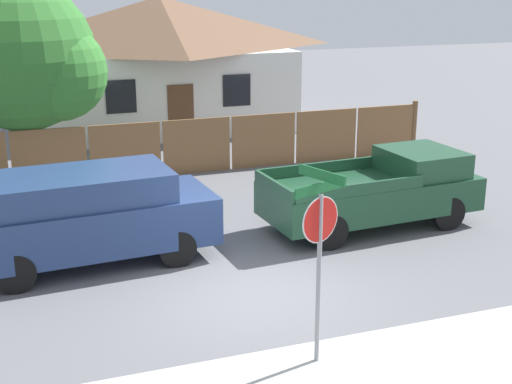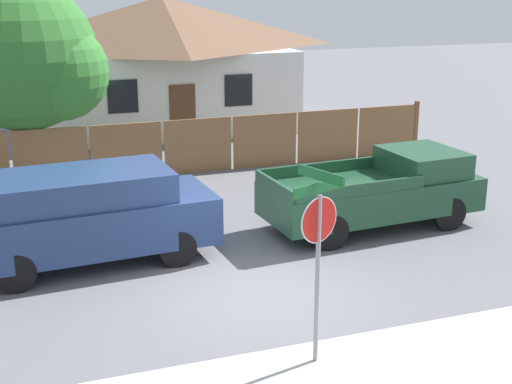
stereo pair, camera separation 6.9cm
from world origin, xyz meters
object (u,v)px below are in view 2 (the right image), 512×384
object	(u,v)px
orange_pickup	(379,191)
stop_sign	(319,235)
red_suv	(87,214)
oak_tree	(30,60)
house	(164,61)

from	to	relation	value
orange_pickup	stop_sign	size ratio (longest dim) A/B	1.70
red_suv	stop_sign	distance (m)	5.79
oak_tree	stop_sign	xyz separation A→B (m)	(3.29, -11.62, -1.35)
oak_tree	orange_pickup	world-z (taller)	oak_tree
house	orange_pickup	distance (m)	12.85
house	red_suv	bearing A→B (deg)	-109.05
orange_pickup	stop_sign	world-z (taller)	stop_sign
house	oak_tree	bearing A→B (deg)	-129.46
oak_tree	orange_pickup	size ratio (longest dim) A/B	1.09
house	red_suv	xyz separation A→B (m)	(-4.34, -12.58, -1.47)
oak_tree	red_suv	world-z (taller)	oak_tree
house	oak_tree	xyz separation A→B (m)	(-4.92, -5.98, 0.86)
house	stop_sign	xyz separation A→B (m)	(-1.64, -17.60, -0.49)
red_suv	oak_tree	bearing A→B (deg)	91.12
house	red_suv	distance (m)	13.39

